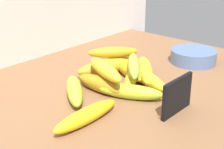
{
  "coord_description": "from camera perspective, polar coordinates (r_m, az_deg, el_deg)",
  "views": [
    {
      "loc": [
        -60.44,
        -51.93,
        40.73
      ],
      "look_at": [
        0.95,
        1.66,
        8.0
      ],
      "focal_mm": 56.24,
      "sensor_mm": 36.0,
      "label": 1
    }
  ],
  "objects": [
    {
      "name": "chalkboard_sign",
      "position": [
        0.8,
        10.49,
        -3.63
      ],
      "size": [
        11.0,
        1.8,
        8.4
      ],
      "color": "black",
      "rests_on": "counter_top"
    },
    {
      "name": "fruit_bowl",
      "position": [
        1.13,
        13.09,
        2.92
      ],
      "size": [
        14.2,
        14.2,
        4.14
      ],
      "primitive_type": "cylinder",
      "color": "slate",
      "rests_on": "counter_top"
    },
    {
      "name": "banana_2",
      "position": [
        1.01,
        -1.09,
        1.19
      ],
      "size": [
        17.81,
        9.91,
        4.32
      ],
      "primitive_type": "ellipsoid",
      "rotation": [
        0.0,
        0.0,
        5.94
      ],
      "color": "gold",
      "rests_on": "counter_top"
    },
    {
      "name": "banana_5",
      "position": [
        0.86,
        3.06,
        -2.82
      ],
      "size": [
        10.43,
        16.34,
        3.71
      ],
      "primitive_type": "ellipsoid",
      "rotation": [
        0.0,
        0.0,
        2.02
      ],
      "color": "#A8BF29",
      "rests_on": "counter_top"
    },
    {
      "name": "banana_1",
      "position": [
        0.87,
        -6.13,
        -2.57
      ],
      "size": [
        13.84,
        15.91,
        3.83
      ],
      "primitive_type": "ellipsoid",
      "rotation": [
        0.0,
        0.0,
        4.04
      ],
      "color": "#A5C131",
      "rests_on": "counter_top"
    },
    {
      "name": "banana_9",
      "position": [
        0.94,
        3.16,
        -0.65
      ],
      "size": [
        15.48,
        10.69,
        3.25
      ],
      "primitive_type": "ellipsoid",
      "rotation": [
        0.0,
        0.0,
        3.66
      ],
      "color": "yellow",
      "rests_on": "counter_top"
    },
    {
      "name": "banana_10",
      "position": [
        1.04,
        0.17,
        3.63
      ],
      "size": [
        13.47,
        12.5,
        3.34
      ],
      "primitive_type": "ellipsoid",
      "rotation": [
        0.0,
        0.0,
        5.56
      ],
      "color": "#AB8A19",
      "rests_on": "banana_3"
    },
    {
      "name": "banana_3",
      "position": [
        1.05,
        -0.01,
        1.83
      ],
      "size": [
        19.01,
        7.25,
        3.41
      ],
      "primitive_type": "ellipsoid",
      "rotation": [
        0.0,
        0.0,
        6.07
      ],
      "color": "yellow",
      "rests_on": "counter_top"
    },
    {
      "name": "counter_top",
      "position": [
        0.89,
        0.41,
        -4.33
      ],
      "size": [
        110.0,
        76.0,
        3.0
      ],
      "primitive_type": "cube",
      "color": "brown",
      "rests_on": "ground"
    },
    {
      "name": "banana_12",
      "position": [
        0.89,
        -1.15,
        0.82
      ],
      "size": [
        9.8,
        16.79,
        3.67
      ],
      "primitive_type": "ellipsoid",
      "rotation": [
        0.0,
        0.0,
        1.18
      ],
      "color": "yellow",
      "rests_on": "banana_6"
    },
    {
      "name": "banana_6",
      "position": [
        0.9,
        -1.84,
        -1.62
      ],
      "size": [
        4.17,
        15.32,
        4.08
      ],
      "primitive_type": "ellipsoid",
      "rotation": [
        0.0,
        0.0,
        1.58
      ],
      "color": "#AB7B1B",
      "rests_on": "counter_top"
    },
    {
      "name": "banana_4",
      "position": [
        0.75,
        -4.18,
        -6.68
      ],
      "size": [
        18.28,
        3.51,
        3.51
      ],
      "primitive_type": "ellipsoid",
      "rotation": [
        0.0,
        0.0,
        6.28
      ],
      "color": "yellow",
      "rests_on": "counter_top"
    },
    {
      "name": "banana_8",
      "position": [
        0.94,
        5.71,
        -0.6
      ],
      "size": [
        10.69,
        18.38,
        3.81
      ],
      "primitive_type": "ellipsoid",
      "rotation": [
        0.0,
        0.0,
        4.31
      ],
      "color": "yellow",
      "rests_on": "counter_top"
    },
    {
      "name": "banana_7",
      "position": [
        1.01,
        2.09,
        1.11
      ],
      "size": [
        12.7,
        20.3,
        3.58
      ],
      "primitive_type": "ellipsoid",
      "rotation": [
        0.0,
        0.0,
        4.24
      ],
      "color": "#B69A17",
      "rests_on": "counter_top"
    },
    {
      "name": "banana_0",
      "position": [
        0.99,
        5.33,
        0.76
      ],
      "size": [
        17.61,
        15.85,
        4.21
      ],
      "primitive_type": "ellipsoid",
      "rotation": [
        0.0,
        0.0,
        3.85
      ],
      "color": "gold",
      "rests_on": "counter_top"
    },
    {
      "name": "banana_11",
      "position": [
        0.94,
        3.56,
        1.49
      ],
      "size": [
        16.26,
        14.18,
        3.38
      ],
      "primitive_type": "ellipsoid",
      "rotation": [
        0.0,
        0.0,
        3.83
      ],
      "color": "#93AE39",
      "rests_on": "banana_9"
    }
  ]
}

